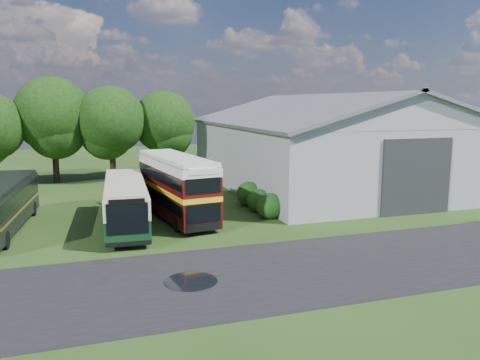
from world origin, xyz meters
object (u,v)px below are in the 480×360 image
object	(u,v)px
bus_green_single	(125,202)
bus_dark_single	(0,205)
storage_shed	(327,138)
bus_maroon_double	(176,187)

from	to	relation	value
bus_green_single	bus_dark_single	world-z (taller)	bus_dark_single
storage_shed	bus_dark_single	world-z (taller)	storage_shed
bus_green_single	bus_dark_single	size ratio (longest dim) A/B	0.97
storage_shed	bus_maroon_double	bearing A→B (deg)	-151.67
storage_shed	bus_maroon_double	size ratio (longest dim) A/B	2.61
storage_shed	bus_maroon_double	distance (m)	17.19
bus_green_single	bus_maroon_double	bearing A→B (deg)	22.52
bus_dark_single	bus_green_single	bearing A→B (deg)	-4.36
bus_dark_single	bus_maroon_double	bearing A→B (deg)	4.87
bus_maroon_double	bus_dark_single	size ratio (longest dim) A/B	0.91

